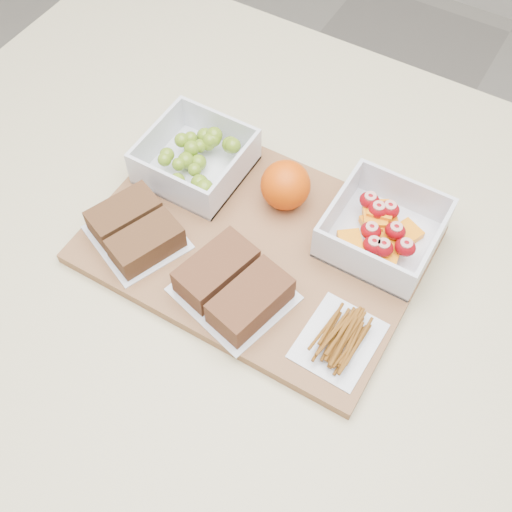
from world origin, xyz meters
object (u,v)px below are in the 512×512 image
at_px(fruit_container, 382,231).
at_px(pretzel_bag, 339,337).
at_px(cutting_board, 255,244).
at_px(orange, 286,185).
at_px(sandwich_bag_center, 233,286).
at_px(grape_container, 198,159).
at_px(sandwich_bag_left, 135,230).

height_order(fruit_container, pretzel_bag, fruit_container).
bearing_deg(pretzel_bag, cutting_board, 154.78).
relative_size(orange, sandwich_bag_center, 0.43).
xyz_separation_m(fruit_container, orange, (-0.14, -0.01, 0.01)).
relative_size(grape_container, pretzel_bag, 1.25).
height_order(orange, sandwich_bag_center, orange).
height_order(sandwich_bag_center, pretzel_bag, sandwich_bag_center).
relative_size(fruit_container, pretzel_bag, 1.28).
distance_m(cutting_board, orange, 0.09).
xyz_separation_m(grape_container, pretzel_bag, (0.29, -0.14, -0.01)).
bearing_deg(grape_container, sandwich_bag_center, -44.70).
relative_size(sandwich_bag_left, sandwich_bag_center, 0.95).
relative_size(fruit_container, orange, 2.03).
height_order(grape_container, fruit_container, fruit_container).
bearing_deg(orange, grape_container, -174.22).
xyz_separation_m(grape_container, orange, (0.13, 0.01, 0.01)).
height_order(cutting_board, grape_container, grape_container).
relative_size(orange, pretzel_bag, 0.63).
height_order(fruit_container, sandwich_bag_left, fruit_container).
relative_size(sandwich_bag_left, pretzel_bag, 1.40).
distance_m(cutting_board, fruit_container, 0.17).
relative_size(grape_container, orange, 1.99).
bearing_deg(sandwich_bag_left, grape_container, 87.82).
bearing_deg(grape_container, fruit_container, 3.87).
bearing_deg(fruit_container, grape_container, -176.13).
relative_size(cutting_board, grape_container, 3.15).
bearing_deg(sandwich_bag_center, grape_container, 135.30).
distance_m(cutting_board, pretzel_bag, 0.18).
bearing_deg(sandwich_bag_center, sandwich_bag_left, 176.88).
xyz_separation_m(cutting_board, sandwich_bag_left, (-0.14, -0.07, 0.03)).
bearing_deg(orange, cutting_board, -90.43).
bearing_deg(cutting_board, sandwich_bag_left, -151.42).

